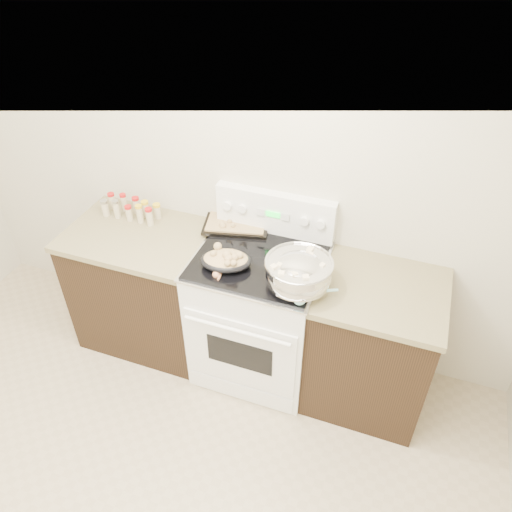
% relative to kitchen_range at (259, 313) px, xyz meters
% --- Properties ---
extents(counter_left, '(0.93, 0.67, 0.92)m').
position_rel_kitchen_range_xyz_m(counter_left, '(-0.83, 0.01, -0.03)').
color(counter_left, black).
rests_on(counter_left, ground).
extents(counter_right, '(0.73, 0.67, 0.92)m').
position_rel_kitchen_range_xyz_m(counter_right, '(0.73, 0.01, -0.03)').
color(counter_right, black).
rests_on(counter_right, ground).
extents(kitchen_range, '(0.78, 0.73, 1.22)m').
position_rel_kitchen_range_xyz_m(kitchen_range, '(0.00, 0.00, 0.00)').
color(kitchen_range, white).
rests_on(kitchen_range, ground).
extents(mixing_bowl, '(0.45, 0.45, 0.22)m').
position_rel_kitchen_range_xyz_m(mixing_bowl, '(0.28, -0.16, 0.54)').
color(mixing_bowl, silver).
rests_on(mixing_bowl, kitchen_range).
extents(roasting_pan, '(0.34, 0.28, 0.11)m').
position_rel_kitchen_range_xyz_m(roasting_pan, '(-0.15, -0.14, 0.50)').
color(roasting_pan, black).
rests_on(roasting_pan, kitchen_range).
extents(baking_sheet, '(0.47, 0.38, 0.06)m').
position_rel_kitchen_range_xyz_m(baking_sheet, '(-0.26, 0.28, 0.47)').
color(baking_sheet, black).
rests_on(baking_sheet, kitchen_range).
extents(wooden_spoon, '(0.05, 0.29, 0.04)m').
position_rel_kitchen_range_xyz_m(wooden_spoon, '(-0.17, -0.20, 0.46)').
color(wooden_spoon, tan).
rests_on(wooden_spoon, kitchen_range).
extents(blue_ladle, '(0.22, 0.18, 0.09)m').
position_rel_kitchen_range_xyz_m(blue_ladle, '(0.34, -0.27, 0.48)').
color(blue_ladle, '#9AE0E6').
rests_on(blue_ladle, kitchen_range).
extents(spice_jars, '(0.39, 0.15, 0.13)m').
position_rel_kitchen_range_xyz_m(spice_jars, '(-0.96, 0.16, 0.49)').
color(spice_jars, '#BFB28C').
rests_on(spice_jars, counter_left).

